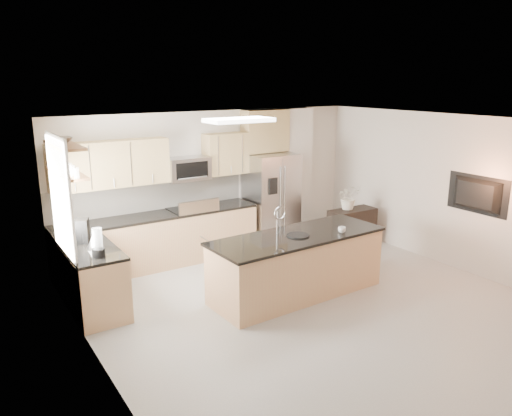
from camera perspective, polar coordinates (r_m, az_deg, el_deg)
floor at (r=7.19m, az=7.74°, el=-11.63°), size 6.50×6.50×0.00m
ceiling at (r=6.48m, az=8.53°, el=9.47°), size 6.00×6.50×0.02m
wall_back at (r=9.35m, az=-4.96°, el=3.04°), size 6.00×0.02×2.60m
wall_left at (r=5.36m, az=-17.22°, el=-6.42°), size 0.02×6.50×2.60m
wall_right at (r=8.93m, az=22.90°, el=1.39°), size 0.02×6.50×2.60m
back_counter at (r=8.78m, az=-10.95°, el=-3.52°), size 3.55×0.66×1.44m
left_counter at (r=7.41m, az=-18.27°, el=-7.58°), size 0.66×1.50×0.92m
range at (r=9.01m, az=-7.24°, el=-2.90°), size 0.76×0.64×1.14m
upper_cabinets at (r=8.58m, az=-12.26°, el=5.30°), size 3.50×0.33×0.75m
microwave at (r=8.84m, az=-7.83°, el=4.48°), size 0.76×0.40×0.40m
refrigerator at (r=9.66m, az=1.70°, el=0.97°), size 0.92×0.78×1.78m
partition_column at (r=10.18m, az=4.54°, el=4.01°), size 0.60×0.30×2.60m
window at (r=7.00m, az=-21.43°, el=1.10°), size 0.04×1.15×1.65m
shelf_lower at (r=7.06m, az=-20.81°, el=3.76°), size 0.30×1.20×0.04m
shelf_upper at (r=7.01m, az=-21.08°, el=6.73°), size 0.30×1.20×0.04m
ceiling_fixture at (r=7.55m, az=-1.95°, el=10.01°), size 1.00×0.50×0.06m
island at (r=7.51m, az=4.69°, el=-6.45°), size 2.74×1.07×1.36m
credenza at (r=9.76m, az=10.89°, el=-2.28°), size 0.95×0.42×0.75m
cup at (r=7.53m, az=9.80°, el=-2.46°), size 0.13×0.13×0.09m
platter at (r=7.30m, az=4.83°, el=-3.14°), size 0.38×0.38×0.02m
blender at (r=6.75m, az=-17.62°, el=-4.01°), size 0.17×0.17×0.39m
kettle at (r=7.10m, az=-17.98°, el=-3.52°), size 0.22×0.22×0.27m
coffee_maker at (r=7.41m, az=-19.25°, el=-2.55°), size 0.25×0.27×0.34m
bowl at (r=7.15m, az=-21.40°, el=7.37°), size 0.39×0.39×0.09m
flower_vase at (r=9.58m, az=10.58°, el=1.94°), size 0.78×0.72×0.71m
television at (r=8.73m, az=23.67°, el=1.38°), size 0.14×1.08×0.62m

